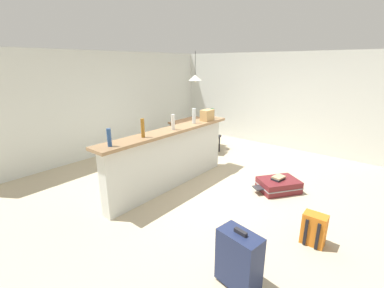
{
  "coord_description": "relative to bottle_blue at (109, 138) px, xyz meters",
  "views": [
    {
      "loc": [
        -3.92,
        -2.77,
        2.23
      ],
      "look_at": [
        0.0,
        0.47,
        0.65
      ],
      "focal_mm": 24.63,
      "sensor_mm": 36.0,
      "label": 1
    }
  ],
  "objects": [
    {
      "name": "ground_plane",
      "position": [
        1.93,
        -0.38,
        -1.25
      ],
      "size": [
        13.0,
        13.0,
        0.05
      ],
      "primitive_type": "cube",
      "color": "#BCAD8E"
    },
    {
      "name": "wall_back",
      "position": [
        1.93,
        2.67,
        0.02
      ],
      "size": [
        6.6,
        0.1,
        2.5
      ],
      "primitive_type": "cube",
      "color": "silver",
      "rests_on": "ground_plane"
    },
    {
      "name": "wall_right",
      "position": [
        4.98,
        -0.08,
        0.02
      ],
      "size": [
        0.1,
        6.0,
        2.5
      ],
      "primitive_type": "cube",
      "color": "silver",
      "rests_on": "ground_plane"
    },
    {
      "name": "partition_half_wall",
      "position": [
        1.24,
        0.03,
        -0.7
      ],
      "size": [
        2.8,
        0.2,
        1.05
      ],
      "primitive_type": "cube",
      "color": "silver",
      "rests_on": "ground_plane"
    },
    {
      "name": "bar_countertop",
      "position": [
        1.24,
        0.03,
        -0.15
      ],
      "size": [
        2.96,
        0.4,
        0.05
      ],
      "primitive_type": "cube",
      "color": "#93704C",
      "rests_on": "partition_half_wall"
    },
    {
      "name": "bottle_blue",
      "position": [
        0.0,
        0.0,
        0.0
      ],
      "size": [
        0.06,
        0.06,
        0.26
      ],
      "primitive_type": "cylinder",
      "color": "#284C89",
      "rests_on": "bar_countertop"
    },
    {
      "name": "bottle_amber",
      "position": [
        0.61,
        0.0,
        0.02
      ],
      "size": [
        0.06,
        0.06,
        0.3
      ],
      "primitive_type": "cylinder",
      "color": "#9E661E",
      "rests_on": "bar_countertop"
    },
    {
      "name": "bottle_white",
      "position": [
        1.27,
        -0.02,
        0.01
      ],
      "size": [
        0.07,
        0.07,
        0.27
      ],
      "primitive_type": "cylinder",
      "color": "silver",
      "rests_on": "bar_countertop"
    },
    {
      "name": "bottle_clear",
      "position": [
        1.9,
        0.02,
        0.02
      ],
      "size": [
        0.07,
        0.07,
        0.29
      ],
      "primitive_type": "cylinder",
      "color": "silver",
      "rests_on": "bar_countertop"
    },
    {
      "name": "bottle_green",
      "position": [
        2.53,
        0.03,
        -0.03
      ],
      "size": [
        0.07,
        0.07,
        0.21
      ],
      "primitive_type": "cylinder",
      "color": "#2D6B38",
      "rests_on": "bar_countertop"
    },
    {
      "name": "grocery_bag",
      "position": [
        2.27,
        -0.03,
        -0.02
      ],
      "size": [
        0.26,
        0.18,
        0.22
      ],
      "primitive_type": "cube",
      "color": "tan",
      "rests_on": "bar_countertop"
    },
    {
      "name": "dining_table",
      "position": [
        3.34,
        1.23,
        -0.58
      ],
      "size": [
        1.1,
        0.8,
        0.74
      ],
      "color": "#4C331E",
      "rests_on": "ground_plane"
    },
    {
      "name": "dining_chair_near_partition",
      "position": [
        3.27,
        0.66,
        -0.71
      ],
      "size": [
        0.48,
        0.48,
        0.93
      ],
      "color": "black",
      "rests_on": "ground_plane"
    },
    {
      "name": "pendant_lamp",
      "position": [
        3.33,
        1.15,
        0.64
      ],
      "size": [
        0.34,
        0.34,
        0.75
      ],
      "color": "black"
    },
    {
      "name": "suitcase_flat_maroon",
      "position": [
        2.34,
        -1.6,
        -1.12
      ],
      "size": [
        0.87,
        0.8,
        0.22
      ],
      "color": "maroon",
      "rests_on": "ground_plane"
    },
    {
      "name": "suitcase_upright_navy",
      "position": [
        0.0,
        -2.12,
        -0.9
      ],
      "size": [
        0.31,
        0.47,
        0.67
      ],
      "color": "#1E284C",
      "rests_on": "ground_plane"
    },
    {
      "name": "backpack_orange",
      "position": [
        1.21,
        -2.51,
        -1.02
      ],
      "size": [
        0.26,
        0.28,
        0.42
      ],
      "color": "orange",
      "rests_on": "ground_plane"
    },
    {
      "name": "book_stack",
      "position": [
        2.34,
        -1.58,
        -0.98
      ],
      "size": [
        0.27,
        0.2,
        0.06
      ],
      "color": "black",
      "rests_on": "suitcase_flat_maroon"
    }
  ]
}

